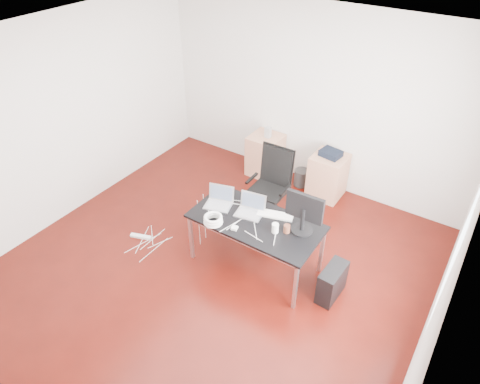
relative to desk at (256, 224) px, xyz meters
The scene contains 18 objects.
room_shell 0.86m from the desk, 140.16° to the right, with size 5.00×5.00×5.00m.
desk is the anchor object (origin of this frame).
office_chair 1.04m from the desk, 109.66° to the left, with size 0.49×0.51×1.08m.
filing_cabinet_left 2.20m from the desk, 117.57° to the left, with size 0.50×0.50×0.70m, color tan.
filing_cabinet_right 1.96m from the desk, 86.43° to the left, with size 0.50×0.50×0.70m, color tan.
pc_tower 1.13m from the desk, ahead, with size 0.20×0.45×0.44m, color black.
wastebasket 2.05m from the desk, 99.41° to the left, with size 0.24×0.24×0.28m, color black.
power_strip 1.79m from the desk, 164.21° to the right, with size 0.30×0.06×0.04m, color white.
laptop_left 0.57m from the desk, behind, with size 0.39×0.34×0.23m.
laptop_right 0.20m from the desk, 145.91° to the left, with size 0.37×0.31×0.23m.
monitor 0.66m from the desk, 16.48° to the left, with size 0.45×0.26×0.51m.
keyboard 0.27m from the desk, 55.78° to the left, with size 0.44×0.14×0.02m, color white.
cup_white 0.32m from the desk, ahead, with size 0.08×0.08×0.12m, color white.
cup_brown 0.42m from the desk, ahead, with size 0.08×0.08×0.10m, color brown.
cable_coil 0.53m from the desk, 141.59° to the right, with size 0.24×0.24×0.11m.
power_adapter 0.31m from the desk, 116.12° to the right, with size 0.07×0.07×0.03m, color white.
speaker 2.16m from the desk, 116.76° to the left, with size 0.09×0.08×0.18m, color #9E9E9E.
navy_garment 1.95m from the desk, 86.62° to the left, with size 0.30×0.24×0.09m, color black.
Camera 1 is at (2.43, -3.11, 4.05)m, focal length 32.00 mm.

